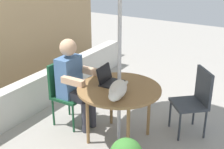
{
  "coord_description": "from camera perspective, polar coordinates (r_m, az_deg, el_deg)",
  "views": [
    {
      "loc": [
        -2.92,
        -1.65,
        2.24
      ],
      "look_at": [
        0.0,
        0.1,
        0.87
      ],
      "focal_mm": 49.47,
      "sensor_mm": 36.0,
      "label": 1
    }
  ],
  "objects": [
    {
      "name": "ground_plane",
      "position": [
        4.04,
        1.24,
        -11.74
      ],
      "size": [
        14.0,
        14.0,
        0.0
      ],
      "primitive_type": "plane",
      "color": "gray"
    },
    {
      "name": "planter_wall_low",
      "position": [
        4.71,
        -14.44,
        -3.63
      ],
      "size": [
        4.69,
        0.2,
        0.52
      ],
      "primitive_type": "cube",
      "color": "beige",
      "rests_on": "ground"
    },
    {
      "name": "patio_table",
      "position": [
        3.71,
        1.33,
        -3.3
      ],
      "size": [
        1.01,
        1.01,
        0.72
      ],
      "color": "olive",
      "rests_on": "ground"
    },
    {
      "name": "chair_occupied",
      "position": [
        4.22,
        -8.71,
        -2.58
      ],
      "size": [
        0.4,
        0.4,
        0.87
      ],
      "color": "#194C2D",
      "rests_on": "ground"
    },
    {
      "name": "chair_empty",
      "position": [
        4.07,
        15.18,
        -4.06
      ],
      "size": [
        0.56,
        0.56,
        0.87
      ],
      "color": "#33383F",
      "rests_on": "ground"
    },
    {
      "name": "person_seated",
      "position": [
        4.06,
        -7.13,
        -0.86
      ],
      "size": [
        0.48,
        0.48,
        1.21
      ],
      "color": "#4C72A5",
      "rests_on": "ground"
    },
    {
      "name": "laptop",
      "position": [
        3.79,
        -0.73,
        -0.72
      ],
      "size": [
        0.31,
        0.27,
        0.21
      ],
      "color": "black",
      "rests_on": "patio_table"
    },
    {
      "name": "cat",
      "position": [
        3.43,
        1.04,
        -2.94
      ],
      "size": [
        0.64,
        0.3,
        0.17
      ],
      "color": "silver",
      "rests_on": "patio_table"
    }
  ]
}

